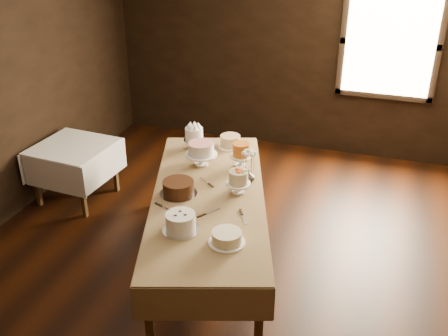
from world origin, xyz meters
The scene contains 19 objects.
floor centered at (0.00, 0.00, 0.00)m, with size 5.00×6.00×0.01m, color black.
wall_back centered at (0.00, 3.00, 1.40)m, with size 5.00×0.02×2.80m, color black.
window centered at (1.30, 2.94, 1.60)m, with size 1.10×0.05×1.30m, color #FFEABF.
display_table centered at (-0.06, -0.09, 0.75)m, with size 1.78×2.79×0.81m.
side_table centered at (-2.01, 0.66, 0.62)m, with size 0.89×0.89×0.70m.
cake_meringue centered at (-0.55, 0.83, 0.92)m, with size 0.24×0.24×0.25m.
cake_speckled centered at (-0.19, 0.98, 0.87)m, with size 0.30×0.30×0.13m.
cake_lattice centered at (-0.33, 0.47, 0.91)m, with size 0.36×0.36×0.25m.
cake_caramel centered at (0.06, 0.56, 0.92)m, with size 0.23×0.23×0.27m.
cake_chocolate centered at (-0.32, -0.17, 0.87)m, with size 0.40×0.40×0.14m.
cake_flowers centered at (0.20, 0.03, 0.91)m, with size 0.25×0.25×0.24m.
cake_swirl centered at (-0.07, -0.72, 0.88)m, with size 0.35×0.35×0.16m.
cake_cream centered at (0.35, -0.77, 0.85)m, with size 0.32×0.32×0.10m.
cake_server_a centered at (0.08, -0.36, 0.81)m, with size 0.24×0.03×0.01m, color silver.
cake_server_b centered at (0.38, -0.40, 0.81)m, with size 0.24×0.03×0.01m, color silver.
cake_server_c centered at (-0.18, 0.15, 0.81)m, with size 0.24×0.03×0.01m, color silver.
cake_server_e centered at (-0.30, -0.46, 0.81)m, with size 0.24×0.03×0.01m, color silver.
flower_vase centered at (0.23, 0.26, 0.87)m, with size 0.12×0.12×0.13m, color #2D2823.
flower_bouquet centered at (0.23, 0.26, 1.05)m, with size 0.14×0.14×0.20m, color white, non-canonical shape.
Camera 1 is at (1.42, -4.04, 3.23)m, focal length 42.23 mm.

